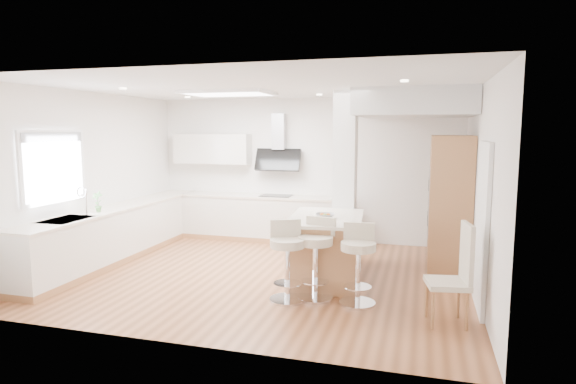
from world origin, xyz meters
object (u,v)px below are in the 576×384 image
(peninsula, at_px, (326,248))
(dining_chair, at_px, (457,271))
(bar_stool_c, at_px, (358,260))
(bar_stool_a, at_px, (287,256))
(bar_stool_b, at_px, (316,254))

(peninsula, xyz_separation_m, dining_chair, (1.73, -1.20, 0.14))
(bar_stool_c, xyz_separation_m, dining_chair, (1.15, -0.34, 0.05))
(bar_stool_a, bearing_deg, peninsula, 48.27)
(bar_stool_b, distance_m, dining_chair, 1.75)
(bar_stool_c, height_order, dining_chair, dining_chair)
(peninsula, bearing_deg, bar_stool_b, -93.03)
(peninsula, bearing_deg, bar_stool_c, -61.10)
(bar_stool_a, distance_m, dining_chair, 2.05)
(peninsula, distance_m, bar_stool_c, 1.04)
(peninsula, xyz_separation_m, bar_stool_b, (0.03, -0.81, 0.12))
(peninsula, distance_m, bar_stool_a, 1.04)
(bar_stool_a, bearing_deg, bar_stool_c, -16.32)
(peninsula, relative_size, dining_chair, 1.41)
(bar_stool_b, bearing_deg, peninsula, 104.50)
(dining_chair, bearing_deg, bar_stool_c, 153.10)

